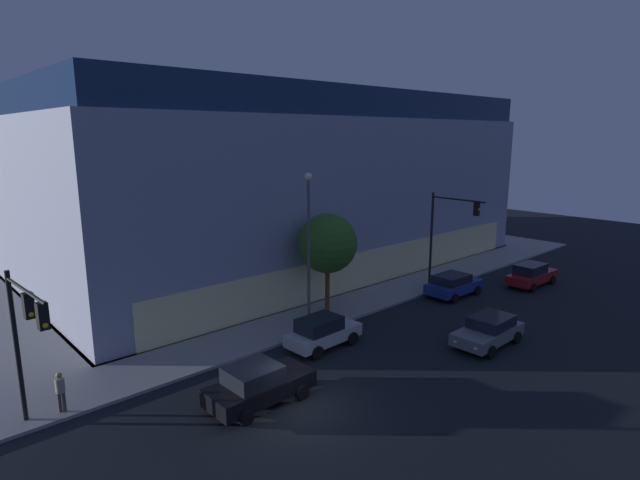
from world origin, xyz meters
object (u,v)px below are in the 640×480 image
Objects in this scene: traffic_light_near_corner at (25,325)px; traffic_light_far_corner at (446,226)px; car_silver at (322,332)px; car_blue at (453,284)px; car_grey at (489,330)px; street_lamp_sidewalk at (309,234)px; pedestrian_waiting at (60,389)px; car_black at (258,384)px; car_red at (532,274)px; sidewalk_tree at (327,244)px; modern_building at (265,179)px.

traffic_light_near_corner is 26.62m from traffic_light_far_corner.
car_blue is (12.70, 0.28, -0.06)m from car_silver.
traffic_light_far_corner is at bearing 63.75° from car_blue.
traffic_light_far_corner reaches higher than car_grey.
street_lamp_sidewalk is (14.37, 1.28, 1.18)m from traffic_light_near_corner.
pedestrian_waiting reaches higher than car_black.
pedestrian_waiting is at bearing 46.46° from traffic_light_near_corner.
car_black reaches higher than car_red.
car_black is at bearing -147.88° from sidewalk_tree.
traffic_light_near_corner is 14.47m from street_lamp_sidewalk.
traffic_light_near_corner is at bearing -178.94° from traffic_light_far_corner.
pedestrian_waiting is at bearing 178.39° from traffic_light_far_corner.
car_red is at bearing -66.91° from modern_building.
pedestrian_waiting reaches higher than car_silver.
street_lamp_sidewalk is 1.43× the size of sidewalk_tree.
pedestrian_waiting is 0.38× the size of car_grey.
street_lamp_sidewalk is at bearing 5.10° from traffic_light_near_corner.
car_grey is (19.02, -7.91, -0.35)m from pedestrian_waiting.
car_blue is (-0.59, -1.20, -3.93)m from traffic_light_far_corner.
modern_building is at bearing 100.36° from traffic_light_far_corner.
car_black is at bearing -145.91° from street_lamp_sidewalk.
car_blue is 0.92× the size of car_red.
car_red is at bearing -21.76° from car_blue.
modern_building is at bearing 82.34° from car_grey.
modern_building is 25.47m from car_grey.
car_blue is at bearing -1.56° from traffic_light_near_corner.
car_grey is 12.73m from car_red.
traffic_light_near_corner is at bearing 175.77° from car_silver.
pedestrian_waiting is 0.36× the size of car_black.
traffic_light_near_corner is at bearing -171.12° from sidewalk_tree.
car_red is at bearing -32.91° from traffic_light_far_corner.
car_black is (-15.95, -21.12, -6.26)m from modern_building.
street_lamp_sidewalk is 1.91× the size of car_black.
modern_building reaches higher than traffic_light_far_corner.
modern_building is 27.19m from car_black.
traffic_light_near_corner reaches higher than car_grey.
car_grey is at bearing -131.87° from traffic_light_far_corner.
car_grey is at bearing -134.34° from car_blue.
traffic_light_far_corner is at bearing 11.40° from car_black.
traffic_light_near_corner is 0.88× the size of traffic_light_far_corner.
modern_building reaches higher than sidewalk_tree.
sidewalk_tree is at bearing 158.78° from car_red.
car_red is (6.40, -2.56, 0.04)m from car_blue.
street_lamp_sidewalk is at bearing 126.03° from car_grey.
traffic_light_near_corner reaches higher than car_black.
car_grey is 1.00× the size of car_blue.
car_blue is at bearing -9.70° from street_lamp_sidewalk.
pedestrian_waiting is (-15.97, -1.47, -3.35)m from sidewalk_tree.
car_red is at bearing -14.14° from street_lamp_sidewalk.
car_grey is at bearing -71.98° from sidewalk_tree.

